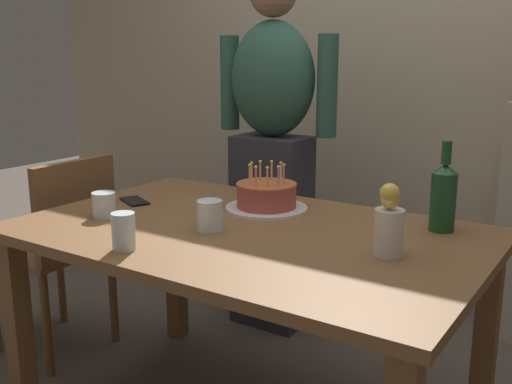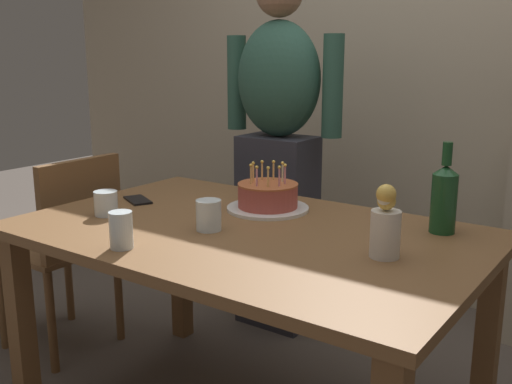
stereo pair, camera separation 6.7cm
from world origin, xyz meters
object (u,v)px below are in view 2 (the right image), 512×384
at_px(birthday_cake, 268,198).
at_px(dining_chair, 69,239).
at_px(cell_phone, 138,200).
at_px(person_man_bearded, 278,146).
at_px(water_glass_side, 106,203).
at_px(flower_vase, 385,223).
at_px(water_glass_near, 121,230).
at_px(wine_bottle, 444,197).
at_px(water_glass_far, 209,215).

bearing_deg(birthday_cake, dining_chair, -167.23).
relative_size(cell_phone, person_man_bearded, 0.09).
xyz_separation_m(birthday_cake, dining_chair, (-0.90, -0.20, -0.27)).
height_order(person_man_bearded, dining_chair, person_man_bearded).
xyz_separation_m(water_glass_side, dining_chair, (-0.47, 0.18, -0.27)).
distance_m(flower_vase, dining_chair, 1.48).
bearing_deg(person_man_bearded, birthday_cake, 120.07).
height_order(birthday_cake, water_glass_near, birthday_cake).
xyz_separation_m(wine_bottle, cell_phone, (-1.09, -0.28, -0.11)).
relative_size(birthday_cake, cell_phone, 2.07).
distance_m(water_glass_far, dining_chair, 0.93).
relative_size(wine_bottle, flower_vase, 1.38).
distance_m(wine_bottle, person_man_bearded, 1.03).
bearing_deg(person_man_bearded, cell_phone, 77.56).
distance_m(water_glass_near, water_glass_far, 0.30).
bearing_deg(water_glass_side, wine_bottle, 25.06).
xyz_separation_m(birthday_cake, water_glass_far, (-0.01, -0.32, 0.00)).
height_order(wine_bottle, cell_phone, wine_bottle).
bearing_deg(cell_phone, flower_vase, 23.08).
bearing_deg(water_glass_far, wine_bottle, 33.50).
relative_size(water_glass_far, water_glass_side, 1.15).
relative_size(water_glass_near, water_glass_side, 1.27).
distance_m(cell_phone, flower_vase, 1.04).
distance_m(birthday_cake, water_glass_near, 0.61).
bearing_deg(person_man_bearded, wine_bottle, 153.62).
relative_size(birthday_cake, wine_bottle, 1.03).
bearing_deg(wine_bottle, cell_phone, -165.79).
bearing_deg(birthday_cake, water_glass_side, -137.56).
height_order(water_glass_near, water_glass_side, water_glass_near).
bearing_deg(water_glass_far, dining_chair, 172.70).
height_order(wine_bottle, person_man_bearded, person_man_bearded).
height_order(water_glass_side, dining_chair, dining_chair).
xyz_separation_m(cell_phone, dining_chair, (-0.41, -0.02, -0.23)).
xyz_separation_m(cell_phone, person_man_bearded, (0.16, 0.73, 0.13)).
distance_m(wine_bottle, dining_chair, 1.57).
height_order(birthday_cake, cell_phone, birthday_cake).
relative_size(flower_vase, dining_chair, 0.24).
bearing_deg(water_glass_near, dining_chair, 153.15).
distance_m(water_glass_far, cell_phone, 0.49).
relative_size(water_glass_far, person_man_bearded, 0.06).
height_order(water_glass_far, dining_chair, dining_chair).
bearing_deg(dining_chair, wine_bottle, 101.20).
xyz_separation_m(cell_phone, flower_vase, (1.03, -0.05, 0.10)).
height_order(water_glass_near, dining_chair, dining_chair).
distance_m(cell_phone, person_man_bearded, 0.76).
height_order(birthday_cake, person_man_bearded, person_man_bearded).
relative_size(water_glass_near, cell_phone, 0.76).
height_order(water_glass_near, cell_phone, water_glass_near).
bearing_deg(water_glass_near, cell_phone, 131.77).
relative_size(birthday_cake, flower_vase, 1.42).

